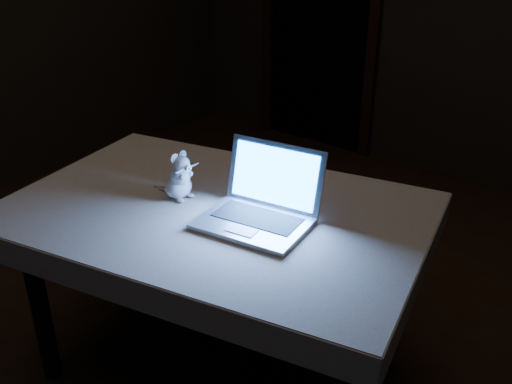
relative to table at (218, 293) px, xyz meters
The scene contains 6 objects.
floor 0.39m from the table, behind, with size 5.00×5.00×0.00m, color black.
doorway 2.85m from the table, 115.72° to the left, with size 1.06×0.36×2.13m, color black, non-canonical shape.
table is the anchor object (origin of this frame).
tablecloth 0.33m from the table, 126.63° to the right, with size 1.50×1.01×0.11m, color beige, non-canonical shape.
laptop 0.54m from the table, ahead, with size 0.37×0.32×0.25m, color #A2A3A7, non-canonical shape.
plush_mouse 0.50m from the table, behind, with size 0.13×0.13×0.18m, color silver, non-canonical shape.
Camera 1 is at (1.38, -1.33, 1.71)m, focal length 40.00 mm.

